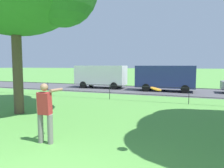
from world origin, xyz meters
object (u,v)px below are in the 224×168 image
Objects in this scene: frisbee at (156,89)px; person_thrower at (45,111)px; panel_van_right at (165,77)px; panel_van_left at (101,75)px.

person_thrower is at bearing -175.80° from frisbee.
person_thrower is at bearing -97.76° from panel_van_right.
person_thrower is 0.35× the size of panel_van_right.
frisbee is 13.67m from panel_van_right.
person_thrower is at bearing -72.60° from panel_van_left.
person_thrower is 6.09× the size of frisbee.
person_thrower is 0.35× the size of panel_van_left.
panel_van_left is 1.01× the size of panel_van_right.
panel_van_left is 6.37m from panel_van_right.
person_thrower is 13.97m from panel_van_right.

